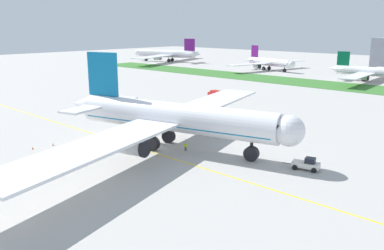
% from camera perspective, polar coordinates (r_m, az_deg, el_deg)
% --- Properties ---
extents(ground_plane, '(600.00, 600.00, 0.00)m').
position_cam_1_polar(ground_plane, '(81.39, -4.79, -3.34)').
color(ground_plane, '#ADAAA5').
rests_on(ground_plane, ground).
extents(apron_taxi_line, '(280.00, 0.36, 0.01)m').
position_cam_1_polar(apron_taxi_line, '(79.81, -6.12, -3.72)').
color(apron_taxi_line, yellow).
rests_on(apron_taxi_line, ground).
extents(grass_median_strip, '(320.00, 24.00, 0.10)m').
position_cam_1_polar(grass_median_strip, '(173.05, 23.11, 4.79)').
color(grass_median_strip, '#38722D').
rests_on(grass_median_strip, ground).
extents(airliner_foreground, '(51.38, 81.59, 18.63)m').
position_cam_1_polar(airliner_foreground, '(79.87, -2.87, 1.06)').
color(airliner_foreground, white).
rests_on(airliner_foreground, ground).
extents(pushback_tug, '(6.46, 3.39, 2.20)m').
position_cam_1_polar(pushback_tug, '(71.87, 15.94, -5.34)').
color(pushback_tug, white).
rests_on(pushback_tug, ground).
extents(ground_crew_wingwalker_port, '(0.47, 0.44, 1.59)m').
position_cam_1_polar(ground_crew_wingwalker_port, '(77.88, -15.36, -3.85)').
color(ground_crew_wingwalker_port, black).
rests_on(ground_crew_wingwalker_port, ground).
extents(ground_crew_marshaller_front, '(0.48, 0.49, 1.68)m').
position_cam_1_polar(ground_crew_marshaller_front, '(79.38, -0.92, -2.97)').
color(ground_crew_marshaller_front, black).
rests_on(ground_crew_marshaller_front, ground).
extents(traffic_cone_near_nose, '(0.36, 0.36, 0.58)m').
position_cam_1_polar(traffic_cone_near_nose, '(86.63, -21.66, -3.04)').
color(traffic_cone_near_nose, '#F2590C').
rests_on(traffic_cone_near_nose, ground).
extents(traffic_cone_port_wing, '(0.36, 0.36, 0.58)m').
position_cam_1_polar(traffic_cone_port_wing, '(87.81, -19.11, -2.59)').
color(traffic_cone_port_wing, '#F2590C').
rests_on(traffic_cone_port_wing, ground).
extents(service_truck_catering_van, '(6.27, 3.76, 3.21)m').
position_cam_1_polar(service_truck_catering_van, '(134.26, 3.35, 4.27)').
color(service_truck_catering_van, '#B21E19').
rests_on(service_truck_catering_van, ground).
extents(parked_airliner_far_left, '(49.26, 80.17, 15.85)m').
position_cam_1_polar(parked_airliner_far_left, '(281.61, -3.53, 10.03)').
color(parked_airliner_far_left, white).
rests_on(parked_airliner_far_left, ground).
extents(parked_airliner_far_centre, '(35.55, 55.84, 13.29)m').
position_cam_1_polar(parked_airliner_far_centre, '(229.42, 10.87, 8.73)').
color(parked_airliner_far_centre, white).
rests_on(parked_airliner_far_centre, ground).
extents(parked_airliner_far_right, '(37.76, 59.78, 12.76)m').
position_cam_1_polar(parked_airliner_far_right, '(196.18, 23.97, 6.91)').
color(parked_airliner_far_right, white).
rests_on(parked_airliner_far_right, ground).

